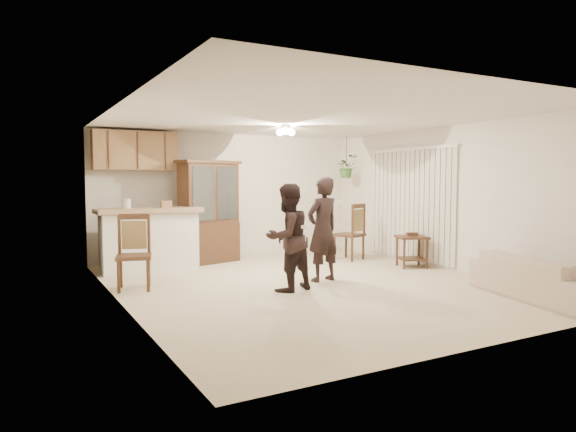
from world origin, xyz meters
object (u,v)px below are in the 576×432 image
sofa (540,271)px  child (288,243)px  chair_bar (134,269)px  chair_hutch_right (349,244)px  china_hutch (209,213)px  adult (323,223)px  side_table (412,251)px  chair_hutch_left (191,247)px

sofa → child: bearing=65.5°
sofa → child: child is taller
chair_bar → chair_hutch_right: bearing=25.5°
chair_hutch_right → china_hutch: bearing=-42.4°
adult → side_table: size_ratio=2.66×
side_table → sofa: bearing=-94.7°
china_hutch → chair_hutch_left: bearing=131.8°
sofa → chair_hutch_right: size_ratio=1.69×
chair_hutch_right → adult: bearing=22.7°
adult → chair_bar: (-2.71, 0.75, -0.60)m
child → side_table: size_ratio=2.00×
chair_hutch_left → china_hutch: bearing=-5.1°
chair_hutch_right → chair_hutch_left: bearing=-43.7°
child → chair_hutch_right: child is taller
adult → chair_bar: adult is taller
sofa → china_hutch: (-2.79, 4.93, 0.59)m
side_table → chair_hutch_right: bearing=110.5°
side_table → chair_hutch_right: size_ratio=0.61×
adult → child: bearing=12.6°
chair_hutch_right → sofa: bearing=72.1°
sofa → adult: (-1.87, 2.39, 0.53)m
china_hutch → chair_hutch_right: (2.54, -0.97, -0.64)m
sofa → chair_hutch_left: bearing=43.7°
china_hutch → side_table: size_ratio=2.86×
chair_bar → adult: bearing=-0.7°
sofa → chair_bar: (-4.57, 3.14, -0.06)m
adult → china_hutch: 2.71m
sofa → adult: size_ratio=1.04×
sofa → child: (-2.68, 2.03, 0.31)m
adult → child: adult is taller
side_table → chair_hutch_left: chair_hutch_left is taller
china_hutch → chair_hutch_left: (-0.29, 0.19, -0.67)m
adult → chair_bar: 2.87m
china_hutch → side_table: china_hutch is taller
adult → chair_hutch_left: size_ratio=1.76×
china_hutch → chair_bar: bearing=-150.1°
sofa → china_hutch: size_ratio=0.97×
side_table → chair_bar: (-4.80, 0.45, 0.01)m
chair_bar → china_hutch: bearing=60.0°
adult → side_table: bearing=177.1°
side_table → chair_bar: size_ratio=0.63×
child → china_hutch: bearing=-102.7°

